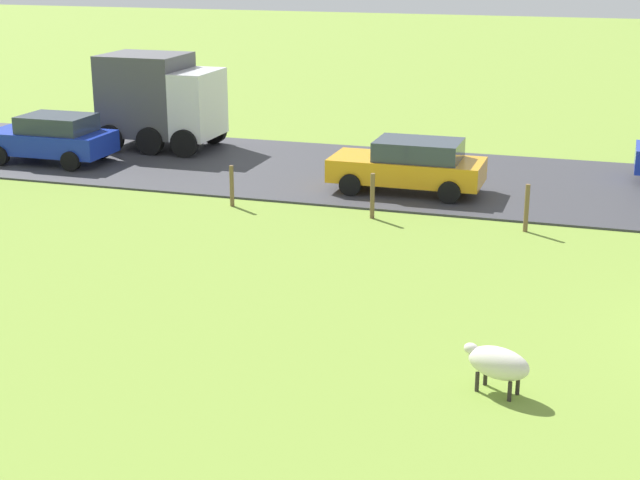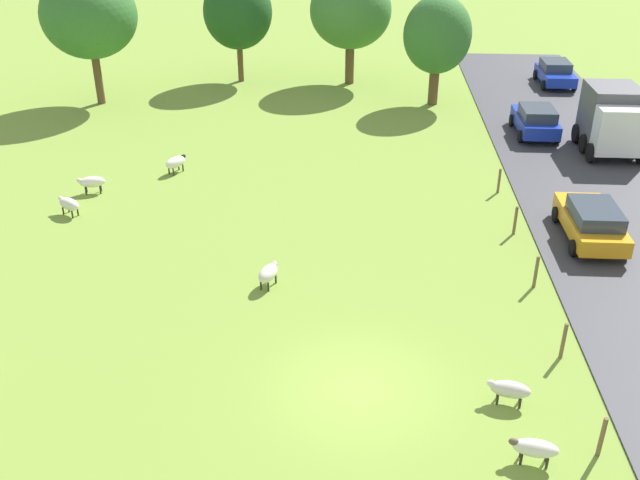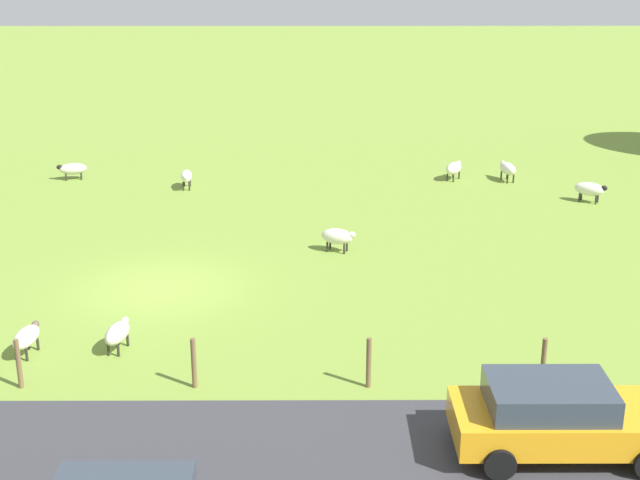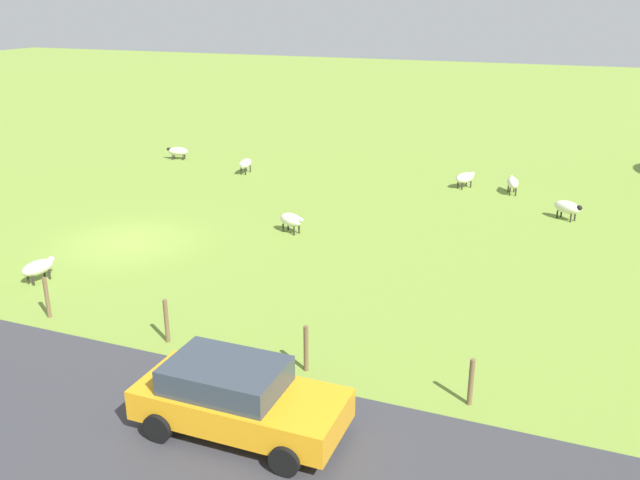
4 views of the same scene
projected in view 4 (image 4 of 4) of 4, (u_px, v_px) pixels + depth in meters
name	position (u px, v px, depth m)	size (l,w,h in m)	color
ground_plane	(127.00, 242.00, 25.70)	(160.00, 160.00, 0.00)	olive
sheep_0	(178.00, 151.00, 38.54)	(0.76, 1.30, 0.72)	beige
sheep_1	(465.00, 178.00, 32.77)	(1.21, 1.02, 0.77)	silver
sheep_2	(513.00, 183.00, 31.80)	(1.30, 0.75, 0.80)	silver
sheep_3	(291.00, 220.00, 26.54)	(0.86, 1.23, 0.80)	silver
sheep_4	(567.00, 207.00, 28.10)	(1.06, 1.28, 0.80)	silver
sheep_5	(38.00, 268.00, 22.01)	(1.26, 0.68, 0.73)	beige
sheep_6	(245.00, 164.00, 35.48)	(1.32, 0.55, 0.76)	white
fence_post_1	(47.00, 298.00, 19.49)	(0.12, 0.12, 1.25)	brown
fence_post_2	(166.00, 321.00, 18.09)	(0.12, 0.12, 1.25)	brown
fence_post_3	(306.00, 348.00, 16.69)	(0.12, 0.12, 1.23)	brown
fence_post_4	(471.00, 382.00, 15.30)	(0.12, 0.12, 1.17)	brown
car_3	(237.00, 397.00, 14.23)	(2.13, 4.45, 1.55)	orange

